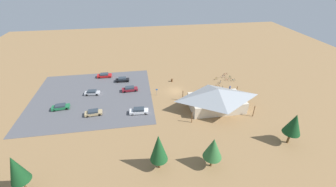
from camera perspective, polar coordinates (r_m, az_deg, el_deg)
The scene contains 28 objects.
ground at distance 65.50m, azimuth 1.90°, elevation 0.69°, with size 160.00×160.00×0.00m, color #937047.
parking_lot_asphalt at distance 66.31m, azimuth -19.13°, elevation -0.75°, with size 33.50×30.89×0.05m, color #56565B.
bike_pavilion at distance 57.56m, azimuth 12.71°, elevation -1.06°, with size 16.11×10.35×5.75m.
trash_bin at distance 70.59m, azimuth 1.01°, elevation 3.48°, with size 0.60×0.60×0.90m, color brown.
lot_sign at distance 62.68m, azimuth -2.99°, elevation 0.66°, with size 0.56×0.08×2.20m.
pine_far_west at distance 42.86m, azimuth -34.94°, elevation -15.90°, with size 3.03×3.03×8.08m.
pine_far_east at distance 40.90m, azimuth 11.73°, elevation -13.81°, with size 3.48×3.48×6.68m.
pine_east at distance 39.55m, azimuth -2.47°, elevation -14.00°, with size 3.25×3.25×7.81m.
pine_midwest at distance 51.23m, azimuth 30.07°, elevation -6.92°, with size 3.52×3.52×7.33m.
bicycle_red_mid_cluster at distance 77.33m, azimuth 14.80°, elevation 4.91°, with size 1.75×0.48×0.86m.
bicycle_green_yard_right at distance 75.55m, azimuth 15.91°, elevation 4.11°, with size 0.48×1.81×0.88m.
bicycle_silver_yard_left at distance 71.55m, azimuth 13.48°, elevation 2.90°, with size 1.08×1.35×0.80m.
bicycle_orange_trailside at distance 69.12m, azimuth 12.73°, elevation 1.94°, with size 1.62×0.51×0.76m.
bicycle_blue_front_row at distance 68.44m, azimuth 14.01°, elevation 1.49°, with size 0.88×1.47×0.81m.
bicycle_black_yard_center at distance 66.96m, azimuth 13.40°, elevation 0.90°, with size 1.81×0.52×0.93m.
bicycle_white_lone_east at distance 66.31m, azimuth 12.06°, elevation 0.74°, with size 0.83×1.57×0.87m.
bicycle_teal_by_bin at distance 73.94m, azimuth 16.62°, elevation 3.39°, with size 1.75×0.48×0.89m.
bicycle_purple_near_sign at distance 75.42m, azimuth 14.30°, elevation 4.31°, with size 1.75×0.55×0.91m.
bicycle_yellow_edge_south at distance 73.46m, azimuth 12.48°, elevation 3.82°, with size 1.59×0.77×0.87m.
bicycle_red_lone_west at distance 73.69m, azimuth 15.05°, elevation 3.51°, with size 1.50×0.80×0.79m.
car_black_second_row at distance 71.95m, azimuth -11.85°, elevation 3.60°, with size 4.36×1.90×1.40m.
car_green_aisle_side at distance 63.55m, azimuth -26.27°, elevation -3.14°, with size 4.57×2.30×1.31m.
car_red_back_corner at distance 76.25m, azimuth -16.29°, elevation 4.59°, with size 4.73×2.03×1.35m.
car_silver_end_stall at distance 66.96m, azimuth -19.21°, elevation 0.24°, with size 4.36×2.16×1.32m.
car_tan_inner_stall at distance 58.01m, azimuth -18.91°, elevation -4.74°, with size 4.37×2.15×1.34m.
car_white_front_row at distance 55.92m, azimuth -7.60°, elevation -4.50°, with size 4.84×2.12×1.48m.
car_maroon_mid_lot at distance 65.95m, azimuth -9.95°, elevation 1.19°, with size 4.70×1.96×1.44m.
visitor_by_pavilion at distance 67.94m, azimuth 15.88°, elevation 1.47°, with size 0.40×0.37×1.69m.
Camera 1 is at (11.06, 55.60, 32.83)m, focal length 23.31 mm.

